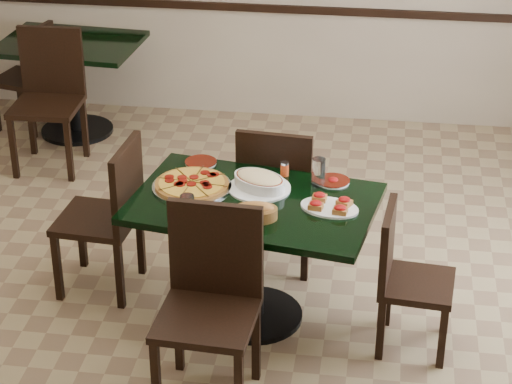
# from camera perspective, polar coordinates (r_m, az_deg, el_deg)

# --- Properties ---
(floor) EXTENTS (5.50, 5.50, 0.00)m
(floor) POSITION_cam_1_polar(r_m,az_deg,el_deg) (5.83, -1.33, -6.23)
(floor) COLOR #89744F
(floor) RESTS_ON ground
(room_shell) EXTENTS (5.50, 5.50, 5.50)m
(room_shell) POSITION_cam_1_polar(r_m,az_deg,el_deg) (6.82, 9.58, 9.56)
(room_shell) COLOR silver
(room_shell) RESTS_ON floor
(main_table) EXTENTS (1.40, 1.03, 0.75)m
(main_table) POSITION_cam_1_polar(r_m,az_deg,el_deg) (5.39, -0.12, -2.18)
(main_table) COLOR black
(main_table) RESTS_ON floor
(back_table) EXTENTS (1.09, 0.83, 0.75)m
(back_table) POSITION_cam_1_polar(r_m,az_deg,el_deg) (7.84, -10.47, 6.91)
(back_table) COLOR black
(back_table) RESTS_ON floor
(chair_far) EXTENTS (0.48, 0.48, 0.94)m
(chair_far) POSITION_cam_1_polar(r_m,az_deg,el_deg) (5.87, 1.24, 0.10)
(chair_far) COLOR black
(chair_far) RESTS_ON floor
(chair_near) EXTENTS (0.49, 0.49, 1.00)m
(chair_near) POSITION_cam_1_polar(r_m,az_deg,el_deg) (4.87, -2.60, -5.81)
(chair_near) COLOR black
(chair_near) RESTS_ON floor
(chair_right) EXTENTS (0.41, 0.41, 0.81)m
(chair_right) POSITION_cam_1_polar(r_m,az_deg,el_deg) (5.30, 8.45, -4.58)
(chair_right) COLOR black
(chair_right) RESTS_ON floor
(chair_left) EXTENTS (0.47, 0.47, 0.93)m
(chair_left) POSITION_cam_1_polar(r_m,az_deg,el_deg) (5.74, -8.31, -1.00)
(chair_left) COLOR black
(chair_left) RESTS_ON floor
(back_chair_near) EXTENTS (0.48, 0.48, 1.00)m
(back_chair_near) POSITION_cam_1_polar(r_m,az_deg,el_deg) (7.36, -11.73, 5.72)
(back_chair_near) COLOR black
(back_chair_near) RESTS_ON floor
(back_chair_left) EXTENTS (0.48, 0.48, 0.85)m
(back_chair_left) POSITION_cam_1_polar(r_m,az_deg,el_deg) (8.00, -12.76, 6.68)
(back_chair_left) COLOR black
(back_chair_left) RESTS_ON floor
(pepperoni_pizza) EXTENTS (0.43, 0.43, 0.04)m
(pepperoni_pizza) POSITION_cam_1_polar(r_m,az_deg,el_deg) (5.43, -3.69, 0.43)
(pepperoni_pizza) COLOR silver
(pepperoni_pizza) RESTS_ON main_table
(lasagna_casserole) EXTENTS (0.37, 0.34, 0.09)m
(lasagna_casserole) POSITION_cam_1_polar(r_m,az_deg,el_deg) (5.39, 0.20, 0.61)
(lasagna_casserole) COLOR silver
(lasagna_casserole) RESTS_ON main_table
(bread_basket) EXTENTS (0.25, 0.18, 0.10)m
(bread_basket) POSITION_cam_1_polar(r_m,az_deg,el_deg) (5.11, -0.04, -1.12)
(bread_basket) COLOR brown
(bread_basket) RESTS_ON main_table
(bruschetta_platter) EXTENTS (0.36, 0.29, 0.05)m
(bruschetta_platter) POSITION_cam_1_polar(r_m,az_deg,el_deg) (5.22, 4.23, -0.75)
(bruschetta_platter) COLOR silver
(bruschetta_platter) RESTS_ON main_table
(side_plate_near) EXTENTS (0.18, 0.18, 0.02)m
(side_plate_near) POSITION_cam_1_polar(r_m,az_deg,el_deg) (5.07, -3.11, -1.79)
(side_plate_near) COLOR silver
(side_plate_near) RESTS_ON main_table
(side_plate_far_r) EXTENTS (0.18, 0.18, 0.03)m
(side_plate_far_r) POSITION_cam_1_polar(r_m,az_deg,el_deg) (5.49, 4.43, 0.64)
(side_plate_far_r) COLOR silver
(side_plate_far_r) RESTS_ON main_table
(side_plate_far_l) EXTENTS (0.18, 0.18, 0.02)m
(side_plate_far_l) POSITION_cam_1_polar(r_m,az_deg,el_deg) (5.70, -3.17, 1.71)
(side_plate_far_l) COLOR silver
(side_plate_far_l) RESTS_ON main_table
(napkin_setting) EXTENTS (0.17, 0.17, 0.01)m
(napkin_setting) POSITION_cam_1_polar(r_m,az_deg,el_deg) (5.12, -2.75, -1.56)
(napkin_setting) COLOR white
(napkin_setting) RESTS_ON main_table
(water_glass_a) EXTENTS (0.07, 0.07, 0.16)m
(water_glass_a) POSITION_cam_1_polar(r_m,az_deg,el_deg) (5.43, 3.59, 1.14)
(water_glass_a) COLOR silver
(water_glass_a) RESTS_ON main_table
(water_glass_b) EXTENTS (0.07, 0.07, 0.16)m
(water_glass_b) POSITION_cam_1_polar(r_m,az_deg,el_deg) (5.06, -3.94, -0.99)
(water_glass_b) COLOR silver
(water_glass_b) RESTS_ON main_table
(pepper_shaker) EXTENTS (0.05, 0.05, 0.08)m
(pepper_shaker) POSITION_cam_1_polar(r_m,az_deg,el_deg) (5.54, 1.65, 1.35)
(pepper_shaker) COLOR #B33613
(pepper_shaker) RESTS_ON main_table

